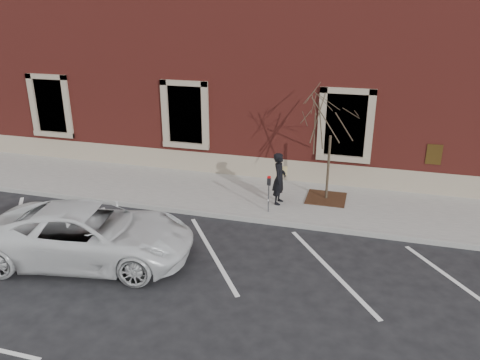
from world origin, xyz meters
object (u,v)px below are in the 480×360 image
(man, at_px, (279,179))
(white_truck, at_px, (90,234))
(sapling, at_px, (332,117))
(parking_meter, at_px, (269,187))

(man, xyz_separation_m, white_truck, (-4.07, -4.71, -0.27))
(man, xyz_separation_m, sapling, (1.48, 0.80, 1.95))
(parking_meter, bearing_deg, sapling, 47.85)
(white_truck, bearing_deg, parking_meter, -54.72)
(parking_meter, bearing_deg, man, 81.70)
(man, relative_size, white_truck, 0.32)
(man, height_order, parking_meter, man)
(man, height_order, sapling, sapling)
(man, distance_m, white_truck, 6.23)
(sapling, distance_m, white_truck, 8.13)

